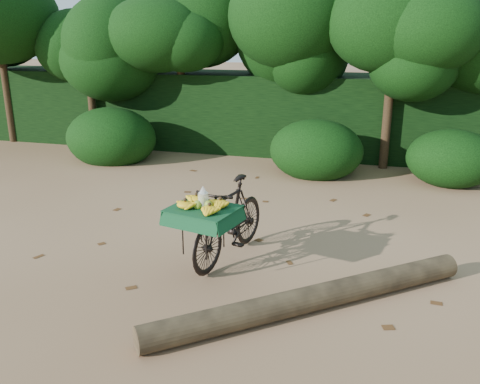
# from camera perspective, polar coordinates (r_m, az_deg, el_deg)

# --- Properties ---
(ground) EXTENTS (80.00, 80.00, 0.00)m
(ground) POSITION_cam_1_polar(r_m,az_deg,el_deg) (6.73, -9.53, -6.77)
(ground) COLOR tan
(ground) RESTS_ON ground
(vendor_bicycle) EXTENTS (0.97, 1.84, 1.03)m
(vendor_bicycle) POSITION_cam_1_polar(r_m,az_deg,el_deg) (6.29, -1.30, -3.12)
(vendor_bicycle) COLOR black
(vendor_bicycle) RESTS_ON ground
(fallen_log) EXTENTS (3.00, 2.58, 0.27)m
(fallen_log) POSITION_cam_1_polar(r_m,az_deg,el_deg) (5.38, 8.31, -11.69)
(fallen_log) COLOR brown
(fallen_log) RESTS_ON ground
(hedge_backdrop) EXTENTS (26.00, 1.80, 1.80)m
(hedge_backdrop) POSITION_cam_1_polar(r_m,az_deg,el_deg) (12.26, 2.82, 8.96)
(hedge_backdrop) COLOR black
(hedge_backdrop) RESTS_ON ground
(tree_row) EXTENTS (14.50, 2.00, 4.00)m
(tree_row) POSITION_cam_1_polar(r_m,az_deg,el_deg) (11.53, -1.26, 13.92)
(tree_row) COLOR black
(tree_row) RESTS_ON ground
(bush_clumps) EXTENTS (8.80, 1.70, 0.90)m
(bush_clumps) POSITION_cam_1_polar(r_m,az_deg,el_deg) (10.31, 3.00, 4.74)
(bush_clumps) COLOR black
(bush_clumps) RESTS_ON ground
(leaf_litter) EXTENTS (7.00, 7.30, 0.01)m
(leaf_litter) POSITION_cam_1_polar(r_m,az_deg,el_deg) (7.27, -7.38, -4.72)
(leaf_litter) COLOR #543016
(leaf_litter) RESTS_ON ground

